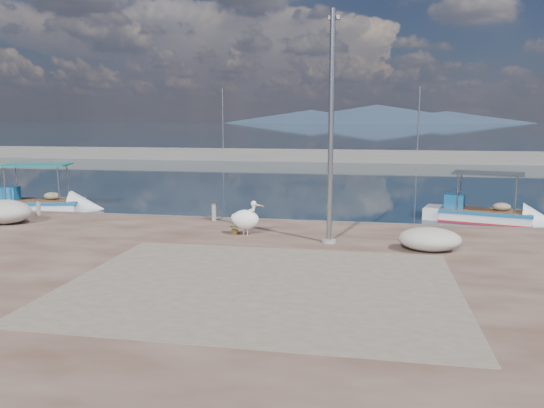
{
  "coord_description": "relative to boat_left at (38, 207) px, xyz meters",
  "views": [
    {
      "loc": [
        3.42,
        -14.64,
        4.3
      ],
      "look_at": [
        0.0,
        3.8,
        1.3
      ],
      "focal_mm": 35.0,
      "sensor_mm": 36.0,
      "label": 1
    }
  ],
  "objects": [
    {
      "name": "bollard_far",
      "position": [
        2.45,
        -3.49,
        0.66
      ],
      "size": [
        0.22,
        0.22,
        0.67
      ],
      "color": "gray",
      "rests_on": "quay"
    },
    {
      "name": "breakwater",
      "position": [
        12.0,
        32.36,
        0.4
      ],
      "size": [
        120.0,
        2.2,
        7.5
      ],
      "color": "gray",
      "rests_on": "ground"
    },
    {
      "name": "boat_right",
      "position": [
        20.27,
        1.21,
        -0.01
      ],
      "size": [
        5.35,
        2.92,
        2.45
      ],
      "rotation": [
        0.0,
        0.0,
        -0.26
      ],
      "color": "white",
      "rests_on": "ground"
    },
    {
      "name": "net_pile_a",
      "position": [
        2.18,
        -5.17,
        0.73
      ],
      "size": [
        2.13,
        1.55,
        0.87
      ],
      "primitive_type": "ellipsoid",
      "color": "silver",
      "rests_on": "quay"
    },
    {
      "name": "quay_patch",
      "position": [
        13.0,
        -10.64,
        0.3
      ],
      "size": [
        9.0,
        7.0,
        0.01
      ],
      "primitive_type": "cube",
      "color": "gray",
      "rests_on": "quay"
    },
    {
      "name": "bollard_near",
      "position": [
        9.66,
        -3.26,
        0.67
      ],
      "size": [
        0.23,
        0.23,
        0.69
      ],
      "color": "gray",
      "rests_on": "quay"
    },
    {
      "name": "potted_plant",
      "position": [
        11.08,
        -5.52,
        0.5
      ],
      "size": [
        0.39,
        0.34,
        0.41
      ],
      "primitive_type": "imported",
      "rotation": [
        0.0,
        0.0,
        -0.05
      ],
      "color": "#33722D",
      "rests_on": "quay"
    },
    {
      "name": "quay",
      "position": [
        12.0,
        -13.64,
        0.05
      ],
      "size": [
        44.0,
        22.0,
        0.5
      ],
      "primitive_type": "cube",
      "color": "#4D2F21",
      "rests_on": "ground"
    },
    {
      "name": "net_pile_d",
      "position": [
        17.2,
        -6.56,
        0.63
      ],
      "size": [
        1.8,
        1.35,
        0.68
      ],
      "primitive_type": "ellipsoid",
      "color": "silver",
      "rests_on": "quay"
    },
    {
      "name": "boat_left",
      "position": [
        0.0,
        0.0,
        0.0
      ],
      "size": [
        5.7,
        3.09,
        2.61
      ],
      "rotation": [
        0.0,
        0.0,
        0.25
      ],
      "color": "white",
      "rests_on": "ground"
    },
    {
      "name": "mountains",
      "position": [
        16.4,
        642.36,
        9.3
      ],
      "size": [
        370.0,
        280.0,
        22.0
      ],
      "color": "#28384C",
      "rests_on": "ground"
    },
    {
      "name": "pelican",
      "position": [
        11.44,
        -5.52,
        0.85
      ],
      "size": [
        1.24,
        0.82,
        1.18
      ],
      "rotation": [
        0.0,
        0.0,
        -0.34
      ],
      "color": "tan",
      "rests_on": "quay"
    },
    {
      "name": "ground",
      "position": [
        12.0,
        -7.64,
        -0.2
      ],
      "size": [
        1400.0,
        1400.0,
        0.0
      ],
      "primitive_type": "plane",
      "color": "#162635",
      "rests_on": "ground"
    },
    {
      "name": "lamp_post",
      "position": [
        14.23,
        -6.06,
        3.59
      ],
      "size": [
        0.44,
        0.96,
        7.0
      ],
      "color": "gray",
      "rests_on": "quay"
    }
  ]
}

